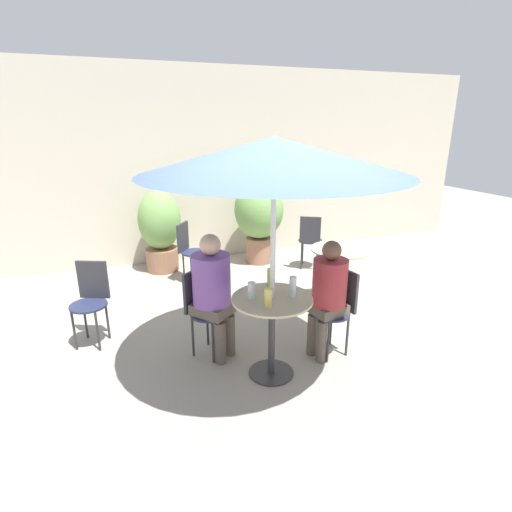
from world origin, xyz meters
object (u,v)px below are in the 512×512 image
at_px(seated_person_1, 213,287).
at_px(beer_glass_0, 271,279).
at_px(cafe_table_near, 272,318).
at_px(bistro_chair_1, 202,304).
at_px(beer_glass_3, 293,287).
at_px(umbrella, 274,156).
at_px(cafe_table_far, 340,264).
at_px(beer_glass_1, 252,291).
at_px(bistro_chair_0, 338,304).
at_px(bistro_chair_2, 91,295).
at_px(seated_person_0, 328,290).
at_px(bistro_chair_4, 310,237).
at_px(beer_glass_2, 268,298).
at_px(potted_plant_0, 160,228).
at_px(bistro_chair_3, 189,247).
at_px(potted_plant_1, 259,214).

xyz_separation_m(seated_person_1, beer_glass_0, (0.45, -0.30, 0.13)).
height_order(cafe_table_near, bistro_chair_1, bistro_chair_1).
bearing_deg(beer_glass_3, umbrella, 165.41).
relative_size(cafe_table_far, beer_glass_1, 5.21).
distance_m(cafe_table_far, seated_person_1, 1.79).
height_order(beer_glass_0, umbrella, umbrella).
height_order(bistro_chair_0, beer_glass_0, beer_glass_0).
height_order(beer_glass_0, beer_glass_1, beer_glass_0).
distance_m(bistro_chair_2, seated_person_1, 1.32).
xyz_separation_m(bistro_chair_2, beer_glass_1, (1.32, -1.13, 0.31)).
bearing_deg(umbrella, bistro_chair_0, 10.20).
distance_m(bistro_chair_0, seated_person_0, 0.23).
height_order(bistro_chair_4, seated_person_1, seated_person_1).
distance_m(bistro_chair_0, beer_glass_2, 0.94).
bearing_deg(seated_person_0, beer_glass_0, -106.08).
distance_m(bistro_chair_2, beer_glass_0, 1.87).
height_order(cafe_table_near, seated_person_0, seated_person_0).
bearing_deg(potted_plant_0, bistro_chair_4, -18.93).
xyz_separation_m(bistro_chair_3, beer_glass_1, (0.08, -2.43, 0.31)).
distance_m(seated_person_1, beer_glass_0, 0.56).
bearing_deg(bistro_chair_3, potted_plant_1, -34.19).
relative_size(seated_person_1, potted_plant_1, 0.93).
bearing_deg(bistro_chair_0, beer_glass_2, -81.72).
xyz_separation_m(beer_glass_2, potted_plant_1, (1.07, 3.06, -0.04)).
bearing_deg(cafe_table_near, umbrella, 0.00).
bearing_deg(bistro_chair_2, cafe_table_far, 19.96).
relative_size(beer_glass_2, potted_plant_1, 0.12).
relative_size(cafe_table_near, bistro_chair_2, 0.89).
relative_size(beer_glass_1, beer_glass_2, 0.91).
distance_m(beer_glass_1, beer_glass_2, 0.21).
xyz_separation_m(cafe_table_far, seated_person_0, (-0.69, -0.90, 0.13)).
bearing_deg(beer_glass_0, seated_person_0, -5.88).
distance_m(beer_glass_3, potted_plant_0, 3.19).
bearing_deg(potted_plant_1, cafe_table_far, -80.26).
distance_m(bistro_chair_3, potted_plant_1, 1.32).
xyz_separation_m(bistro_chair_1, potted_plant_1, (1.46, 2.34, 0.27)).
distance_m(cafe_table_near, seated_person_0, 0.63).
bearing_deg(bistro_chair_4, bistro_chair_1, 71.27).
bearing_deg(seated_person_1, umbrella, -90.00).
distance_m(seated_person_0, seated_person_1, 1.07).
xyz_separation_m(bistro_chair_3, beer_glass_2, (0.15, -2.63, 0.32)).
bearing_deg(cafe_table_near, potted_plant_1, 71.57).
bearing_deg(cafe_table_near, bistro_chair_4, 55.76).
bearing_deg(bistro_chair_0, seated_person_1, -116.69).
xyz_separation_m(seated_person_1, potted_plant_0, (-0.15, 2.59, -0.05)).
distance_m(seated_person_1, potted_plant_0, 2.59).
relative_size(cafe_table_near, potted_plant_0, 0.61).
xyz_separation_m(bistro_chair_0, bistro_chair_2, (-2.23, 1.04, 0.00)).
height_order(bistro_chair_0, umbrella, umbrella).
bearing_deg(bistro_chair_1, seated_person_1, -90.00).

